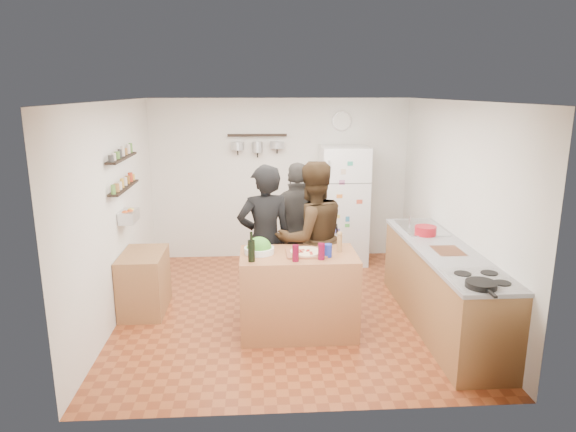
{
  "coord_description": "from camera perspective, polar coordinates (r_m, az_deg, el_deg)",
  "views": [
    {
      "loc": [
        -0.37,
        -5.85,
        2.62
      ],
      "look_at": [
        0.0,
        0.1,
        1.15
      ],
      "focal_mm": 32.0,
      "sensor_mm": 36.0,
      "label": 1
    }
  ],
  "objects": [
    {
      "name": "room_shell",
      "position": [
        6.4,
        -0.16,
        1.49
      ],
      "size": [
        4.2,
        4.2,
        4.2
      ],
      "color": "brown",
      "rests_on": "ground"
    },
    {
      "name": "prep_island",
      "position": [
        5.67,
        1.15,
        -8.59
      ],
      "size": [
        1.25,
        0.72,
        0.91
      ],
      "primitive_type": "cube",
      "color": "#975E37",
      "rests_on": "floor"
    },
    {
      "name": "pizza_board",
      "position": [
        5.5,
        2.02,
        -4.17
      ],
      "size": [
        0.42,
        0.34,
        0.02
      ],
      "primitive_type": "cube",
      "color": "brown",
      "rests_on": "prep_island"
    },
    {
      "name": "pizza",
      "position": [
        5.49,
        2.03,
        -3.98
      ],
      "size": [
        0.34,
        0.34,
        0.02
      ],
      "primitive_type": "cylinder",
      "color": "#D8B78E",
      "rests_on": "pizza_board"
    },
    {
      "name": "salad_bowl",
      "position": [
        5.53,
        -3.22,
        -3.82
      ],
      "size": [
        0.32,
        0.32,
        0.06
      ],
      "primitive_type": "cylinder",
      "color": "silver",
      "rests_on": "prep_island"
    },
    {
      "name": "wine_bottle",
      "position": [
        5.25,
        -4.08,
        -3.9
      ],
      "size": [
        0.07,
        0.07,
        0.22
      ],
      "primitive_type": "cylinder",
      "color": "black",
      "rests_on": "prep_island"
    },
    {
      "name": "wine_glass_near",
      "position": [
        5.25,
        0.85,
        -4.16
      ],
      "size": [
        0.07,
        0.07,
        0.17
      ],
      "primitive_type": "cylinder",
      "color": "#53071B",
      "rests_on": "prep_island"
    },
    {
      "name": "wine_glass_far",
      "position": [
        5.32,
        3.72,
        -3.95
      ],
      "size": [
        0.07,
        0.07,
        0.17
      ],
      "primitive_type": "cylinder",
      "color": "#5C0723",
      "rests_on": "prep_island"
    },
    {
      "name": "pepper_mill",
      "position": [
        5.59,
        5.75,
        -3.07
      ],
      "size": [
        0.06,
        0.06,
        0.18
      ],
      "primitive_type": "cylinder",
      "color": "olive",
      "rests_on": "prep_island"
    },
    {
      "name": "salt_canister",
      "position": [
        5.41,
        4.46,
        -3.85
      ],
      "size": [
        0.08,
        0.08,
        0.14
      ],
      "primitive_type": "cylinder",
      "color": "navy",
      "rests_on": "prep_island"
    },
    {
      "name": "person_left",
      "position": [
        6.04,
        -2.58,
        -2.7
      ],
      "size": [
        0.74,
        0.57,
        1.8
      ],
      "primitive_type": "imported",
      "rotation": [
        0.0,
        0.0,
        3.37
      ],
      "color": "black",
      "rests_on": "floor"
    },
    {
      "name": "person_center",
      "position": [
        6.06,
        2.63,
        -2.49
      ],
      "size": [
        1.07,
        0.94,
        1.83
      ],
      "primitive_type": "imported",
      "rotation": [
        0.0,
        0.0,
        3.47
      ],
      "color": "black",
      "rests_on": "floor"
    },
    {
      "name": "person_back",
      "position": [
        6.53,
        1.19,
        -1.65
      ],
      "size": [
        1.05,
        0.49,
        1.75
      ],
      "primitive_type": "imported",
      "rotation": [
        0.0,
        0.0,
        3.08
      ],
      "color": "#2A2825",
      "rests_on": "floor"
    },
    {
      "name": "counter_run",
      "position": [
        6.09,
        16.73,
        -7.65
      ],
      "size": [
        0.63,
        2.63,
        0.9
      ],
      "primitive_type": "cube",
      "color": "#9E7042",
      "rests_on": "floor"
    },
    {
      "name": "stove_top",
      "position": [
        5.11,
        20.72,
        -6.63
      ],
      "size": [
        0.6,
        0.62,
        0.02
      ],
      "primitive_type": "cube",
      "color": "white",
      "rests_on": "counter_run"
    },
    {
      "name": "skillet",
      "position": [
        4.88,
        20.67,
        -7.13
      ],
      "size": [
        0.27,
        0.27,
        0.05
      ],
      "primitive_type": "cylinder",
      "color": "black",
      "rests_on": "stove_top"
    },
    {
      "name": "sink",
      "position": [
        6.71,
        14.55,
        -1.33
      ],
      "size": [
        0.5,
        0.8,
        0.03
      ],
      "primitive_type": "cube",
      "color": "silver",
      "rests_on": "counter_run"
    },
    {
      "name": "cutting_board",
      "position": [
        5.85,
        17.36,
        -3.78
      ],
      "size": [
        0.3,
        0.4,
        0.02
      ],
      "primitive_type": "cube",
      "color": "brown",
      "rests_on": "counter_run"
    },
    {
      "name": "red_bowl",
      "position": [
        6.38,
        15.03,
        -1.58
      ],
      "size": [
        0.26,
        0.26,
        0.11
      ],
      "primitive_type": "cylinder",
      "color": "#AA131F",
      "rests_on": "counter_run"
    },
    {
      "name": "fridge",
      "position": [
        7.9,
        6.15,
        1.2
      ],
      "size": [
        0.7,
        0.68,
        1.8
      ],
      "primitive_type": "cube",
      "color": "white",
      "rests_on": "floor"
    },
    {
      "name": "wall_clock",
      "position": [
        8.05,
        5.99,
        10.43
      ],
      "size": [
        0.3,
        0.03,
        0.3
      ],
      "primitive_type": "cylinder",
      "rotation": [
        1.57,
        0.0,
        0.0
      ],
      "color": "silver",
      "rests_on": "back_wall"
    },
    {
      "name": "spice_shelf_lower",
      "position": [
        6.35,
        -17.76,
        3.03
      ],
      "size": [
        0.12,
        1.0,
        0.02
      ],
      "primitive_type": "cube",
      "color": "black",
      "rests_on": "left_wall"
    },
    {
      "name": "spice_shelf_upper",
      "position": [
        6.29,
        -17.99,
        6.16
      ],
      "size": [
        0.12,
        1.0,
        0.02
      ],
      "primitive_type": "cube",
      "color": "black",
      "rests_on": "left_wall"
    },
    {
      "name": "produce_basket",
      "position": [
        6.41,
        -17.27,
        -0.04
      ],
      "size": [
        0.18,
        0.35,
        0.14
      ],
      "primitive_type": "cube",
      "color": "silver",
      "rests_on": "left_wall"
    },
    {
      "name": "side_table",
      "position": [
        6.47,
        -15.68,
        -7.09
      ],
      "size": [
        0.5,
        0.8,
        0.73
      ],
      "primitive_type": "cube",
      "color": "#9A6840",
      "rests_on": "floor"
    },
    {
      "name": "pot_rack",
      "position": [
        7.88,
        -3.44,
        8.95
      ],
      "size": [
        0.9,
        0.04,
        0.04
      ],
      "primitive_type": "cube",
      "color": "black",
      "rests_on": "back_wall"
    }
  ]
}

